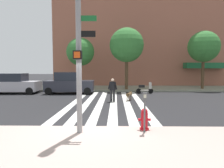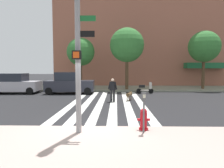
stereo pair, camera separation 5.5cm
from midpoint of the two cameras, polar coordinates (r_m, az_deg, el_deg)
ground_plane at (r=13.78m, az=-2.88°, el=-5.28°), size 160.00×160.00×0.00m
sidewalk_near at (r=5.36m, az=-10.10°, el=-20.23°), size 60.00×5.00×0.15m
sidewalk_far at (r=22.95m, az=-1.21°, el=-1.23°), size 80.00×6.00×0.15m
crosswalk_stripes at (r=13.75m, az=-1.27°, el=-5.27°), size 4.95×11.94×0.01m
apartment_block at (r=34.03m, az=15.33°, el=19.15°), size 32.10×13.64×22.19m
traffic_light_pole at (r=6.71m, az=-9.72°, el=14.78°), size 0.74×0.46×5.80m
fire_hydrant at (r=7.17m, az=9.37°, el=-10.08°), size 0.44×0.32×0.76m
parking_meter_third_along at (r=6.73m, az=9.45°, el=-6.59°), size 0.14×0.11×1.36m
parked_car_near_curb at (r=20.83m, az=-26.67°, el=0.08°), size 4.80×2.16×1.90m
parked_car_behind_first at (r=18.92m, az=-12.09°, el=0.13°), size 4.52×2.14×2.02m
parked_scooter at (r=18.81m, az=9.62°, el=-1.28°), size 1.63×0.52×1.11m
street_tree_nearest at (r=22.32m, az=-8.96°, el=9.14°), size 3.08×3.08×5.60m
street_tree_middle at (r=21.12m, az=4.43°, el=11.11°), size 3.60×3.60×6.47m
street_tree_further at (r=23.91m, az=25.20°, el=9.73°), size 3.37×3.37×6.27m
pedestrian_dog_walker at (r=13.80m, az=0.29°, el=-1.38°), size 0.69×0.36×1.64m
dog_on_leash at (r=14.50m, az=5.16°, el=-3.03°), size 0.53×1.08×0.65m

